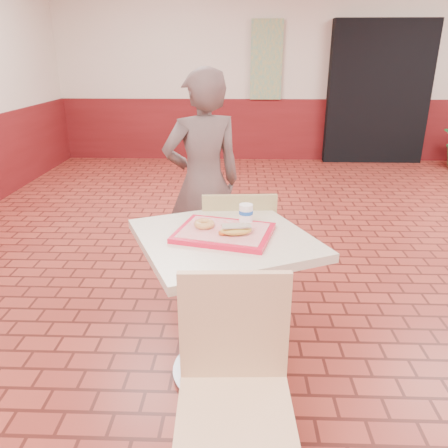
{
  "coord_description": "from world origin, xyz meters",
  "views": [
    {
      "loc": [
        -1.01,
        -2.46,
        1.68
      ],
      "look_at": [
        -1.08,
        -0.46,
        0.9
      ],
      "focal_mm": 35.0,
      "sensor_mm": 36.0,
      "label": 1
    }
  ],
  "objects_px": {
    "chair_main_front": "(235,383)",
    "customer": "(203,183)",
    "long_john_donut": "(235,230)",
    "chair_main_back": "(237,252)",
    "ring_donut": "(204,224)",
    "main_table": "(224,284)",
    "serving_tray": "(224,233)",
    "paper_cup": "(246,213)"
  },
  "relations": [
    {
      "from": "chair_main_front",
      "to": "customer",
      "type": "bearing_deg",
      "value": 95.82
    },
    {
      "from": "chair_main_front",
      "to": "long_john_donut",
      "type": "height_order",
      "value": "chair_main_front"
    },
    {
      "from": "chair_main_back",
      "to": "ring_donut",
      "type": "relative_size",
      "value": 9.04
    },
    {
      "from": "chair_main_back",
      "to": "customer",
      "type": "bearing_deg",
      "value": -70.24
    },
    {
      "from": "customer",
      "to": "chair_main_back",
      "type": "bearing_deg",
      "value": 91.87
    },
    {
      "from": "main_table",
      "to": "chair_main_front",
      "type": "distance_m",
      "value": 0.68
    },
    {
      "from": "chair_main_front",
      "to": "serving_tray",
      "type": "xyz_separation_m",
      "value": [
        -0.06,
        0.68,
        0.34
      ]
    },
    {
      "from": "serving_tray",
      "to": "ring_donut",
      "type": "height_order",
      "value": "ring_donut"
    },
    {
      "from": "chair_main_back",
      "to": "serving_tray",
      "type": "bearing_deg",
      "value": 77.83
    },
    {
      "from": "main_table",
      "to": "chair_main_front",
      "type": "bearing_deg",
      "value": -84.61
    },
    {
      "from": "paper_cup",
      "to": "customer",
      "type": "bearing_deg",
      "value": 107.61
    },
    {
      "from": "ring_donut",
      "to": "long_john_donut",
      "type": "bearing_deg",
      "value": -31.09
    },
    {
      "from": "main_table",
      "to": "serving_tray",
      "type": "bearing_deg",
      "value": 180.0
    },
    {
      "from": "ring_donut",
      "to": "paper_cup",
      "type": "relative_size",
      "value": 1.13
    },
    {
      "from": "customer",
      "to": "ring_donut",
      "type": "relative_size",
      "value": 15.6
    },
    {
      "from": "chair_main_back",
      "to": "paper_cup",
      "type": "distance_m",
      "value": 0.54
    },
    {
      "from": "serving_tray",
      "to": "long_john_donut",
      "type": "xyz_separation_m",
      "value": [
        0.06,
        -0.06,
        0.04
      ]
    },
    {
      "from": "serving_tray",
      "to": "ring_donut",
      "type": "distance_m",
      "value": 0.11
    },
    {
      "from": "customer",
      "to": "long_john_donut",
      "type": "xyz_separation_m",
      "value": [
        0.25,
        -1.13,
        0.09
      ]
    },
    {
      "from": "chair_main_back",
      "to": "customer",
      "type": "relative_size",
      "value": 0.58
    },
    {
      "from": "chair_main_front",
      "to": "customer",
      "type": "xyz_separation_m",
      "value": [
        -0.25,
        1.75,
        0.29
      ]
    },
    {
      "from": "chair_main_front",
      "to": "chair_main_back",
      "type": "height_order",
      "value": "chair_main_back"
    },
    {
      "from": "chair_main_back",
      "to": "paper_cup",
      "type": "bearing_deg",
      "value": 92.04
    },
    {
      "from": "long_john_donut",
      "to": "main_table",
      "type": "bearing_deg",
      "value": 134.72
    },
    {
      "from": "chair_main_front",
      "to": "long_john_donut",
      "type": "distance_m",
      "value": 0.73
    },
    {
      "from": "serving_tray",
      "to": "paper_cup",
      "type": "bearing_deg",
      "value": 49.3
    },
    {
      "from": "main_table",
      "to": "serving_tray",
      "type": "height_order",
      "value": "serving_tray"
    },
    {
      "from": "main_table",
      "to": "ring_donut",
      "type": "height_order",
      "value": "ring_donut"
    },
    {
      "from": "chair_main_back",
      "to": "chair_main_front",
      "type": "bearing_deg",
      "value": 85.4
    },
    {
      "from": "chair_main_back",
      "to": "ring_donut",
      "type": "bearing_deg",
      "value": 65.45
    },
    {
      "from": "ring_donut",
      "to": "chair_main_back",
      "type": "bearing_deg",
      "value": 69.88
    },
    {
      "from": "chair_main_back",
      "to": "ring_donut",
      "type": "distance_m",
      "value": 0.61
    },
    {
      "from": "chair_main_front",
      "to": "ring_donut",
      "type": "bearing_deg",
      "value": 100.53
    },
    {
      "from": "ring_donut",
      "to": "main_table",
      "type": "bearing_deg",
      "value": -20.39
    },
    {
      "from": "customer",
      "to": "long_john_donut",
      "type": "distance_m",
      "value": 1.16
    },
    {
      "from": "chair_main_front",
      "to": "ring_donut",
      "type": "relative_size",
      "value": 9.02
    },
    {
      "from": "customer",
      "to": "long_john_donut",
      "type": "relative_size",
      "value": 9.49
    },
    {
      "from": "paper_cup",
      "to": "chair_main_front",
      "type": "bearing_deg",
      "value": -93.22
    },
    {
      "from": "chair_main_back",
      "to": "serving_tray",
      "type": "distance_m",
      "value": 0.6
    },
    {
      "from": "main_table",
      "to": "long_john_donut",
      "type": "xyz_separation_m",
      "value": [
        0.06,
        -0.06,
        0.33
      ]
    },
    {
      "from": "ring_donut",
      "to": "serving_tray",
      "type": "bearing_deg",
      "value": -20.39
    },
    {
      "from": "chair_main_back",
      "to": "serving_tray",
      "type": "relative_size",
      "value": 2.04
    }
  ]
}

